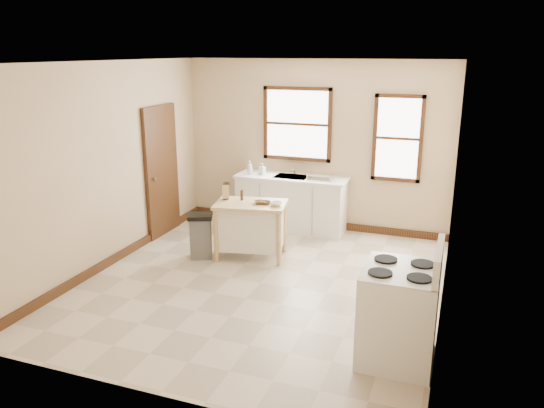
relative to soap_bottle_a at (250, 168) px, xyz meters
The scene contains 23 objects.
floor 2.55m from the soap_bottle_a, 64.50° to the right, with size 5.00×5.00×0.00m, color beige.
ceiling 2.92m from the soap_bottle_a, 64.50° to the right, with size 5.00×5.00×0.00m, color white.
wall_back 1.14m from the soap_bottle_a, 21.50° to the left, with size 4.50×0.04×2.80m, color tan.
wall_left 2.47m from the soap_bottle_a, 120.63° to the right, with size 0.04×5.00×2.80m, color tan.
wall_right 3.89m from the soap_bottle_a, 32.90° to the right, with size 0.04×5.00×2.80m, color tan.
window_main 1.07m from the soap_bottle_a, 28.07° to the left, with size 1.17×0.06×1.22m, color black, non-canonical shape.
window_side 2.45m from the soap_bottle_a, ahead, with size 0.77×0.06×1.37m, color black, non-canonical shape.
door_left 1.45m from the soap_bottle_a, 146.29° to the right, with size 0.06×0.90×2.10m, color black.
baseboard_back 1.45m from the soap_bottle_a, 20.00° to the left, with size 4.50×0.04×0.12m, color black.
baseboard_left 2.62m from the soap_bottle_a, 120.02° to the right, with size 0.04×5.00×0.12m, color black.
sink_counter 0.91m from the soap_bottle_a, ahead, with size 1.86×0.62×0.92m, color white, non-canonical shape.
faucet 0.76m from the soap_bottle_a, 21.37° to the left, with size 0.03×0.03×0.22m, color silver.
soap_bottle_a is the anchor object (origin of this frame).
soap_bottle_b 0.21m from the soap_bottle_a, 18.38° to the left, with size 0.09×0.09×0.19m, color #B2B2B2.
dish_rack 1.22m from the soap_bottle_a, ahead, with size 0.39×0.29×0.10m, color silver, non-canonical shape.
kitchen_island 1.53m from the soap_bottle_a, 67.38° to the right, with size 1.01×0.64×0.82m, color #E7CC88, non-canonical shape.
knife_block 1.24m from the soap_bottle_a, 84.57° to the right, with size 0.10×0.10×0.20m, color tan, non-canonical shape.
pepper_grinder 1.26m from the soap_bottle_a, 73.12° to the right, with size 0.04×0.04×0.15m, color #452412.
bowl_a 1.46m from the soap_bottle_a, 62.57° to the right, with size 0.16×0.16×0.04m, color brown.
bowl_b 1.48m from the soap_bottle_a, 58.74° to the right, with size 0.15×0.15×0.04m, color brown.
bowl_c 1.61m from the soap_bottle_a, 54.49° to the right, with size 0.17×0.17×0.05m, color white.
trash_bin 1.73m from the soap_bottle_a, 94.92° to the right, with size 0.34×0.29×0.66m, color #5D5D5B, non-canonical shape.
gas_stove 4.40m from the soap_bottle_a, 48.65° to the right, with size 0.76×0.77×1.22m, color white, non-canonical shape.
Camera 1 is at (2.32, -5.93, 2.94)m, focal length 35.00 mm.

